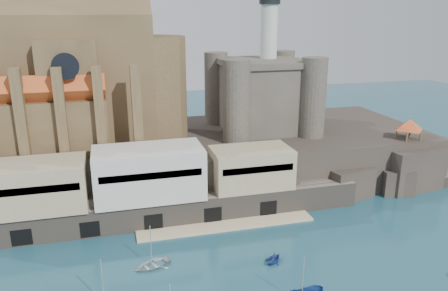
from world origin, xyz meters
TOP-DOWN VIEW (x-y plane):
  - ground at (0.00, 0.00)m, footprint 300.00×300.00m
  - promontory at (-0.19, 39.37)m, footprint 100.00×36.00m
  - quay at (-10.19, 23.07)m, footprint 70.00×12.00m
  - church at (-24.13, 41.85)m, footprint 47.00×25.93m
  - castle_keep at (16.08, 41.08)m, footprint 21.20×21.20m
  - rock_outcrop at (42.00, 25.84)m, footprint 14.50×10.50m
  - pavilion at (42.00, 26.00)m, footprint 6.40×6.40m
  - boat_6 at (-11.44, 8.93)m, footprint 2.33×3.90m
  - boat_7 at (5.55, 5.54)m, footprint 3.12×3.32m

SIDE VIEW (x-z plane):
  - ground at x=0.00m, z-range 0.00..0.00m
  - boat_6 at x=-11.44m, z-range -2.63..2.63m
  - boat_7 at x=5.55m, z-range -1.65..1.65m
  - rock_outcrop at x=42.00m, z-range -0.33..8.37m
  - promontory at x=-0.19m, z-range -0.08..9.92m
  - quay at x=-10.19m, z-range -0.46..12.59m
  - pavilion at x=42.00m, z-range 10.03..15.43m
  - castle_keep at x=16.08m, z-range 3.66..32.96m
  - church at x=-24.13m, z-range 6.88..37.38m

